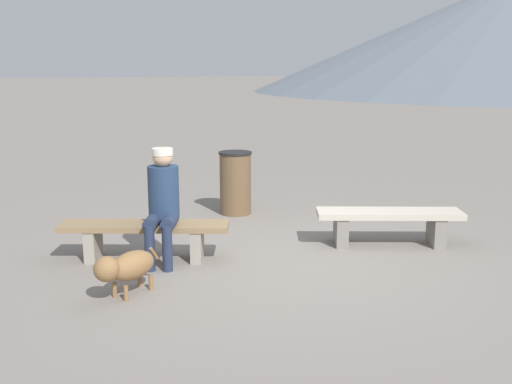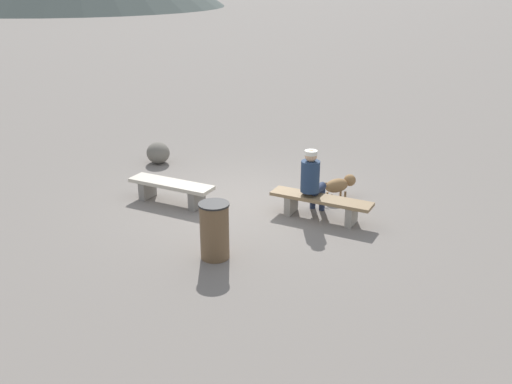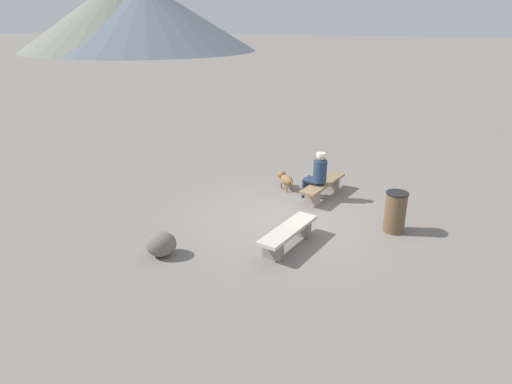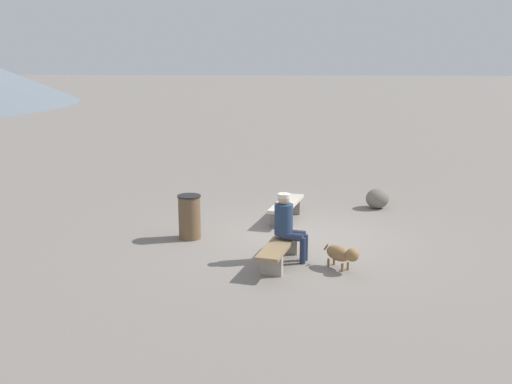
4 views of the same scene
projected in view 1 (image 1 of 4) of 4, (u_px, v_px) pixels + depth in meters
ground at (286, 263)px, 6.95m from camera, size 210.00×210.00×0.06m
bench_left at (389, 221)px, 7.51m from camera, size 1.82×0.82×0.43m
bench_right at (145, 234)px, 6.94m from camera, size 1.94×0.82×0.42m
seated_person at (163, 197)px, 6.78m from camera, size 0.43×0.64×1.29m
dog at (126, 267)px, 5.83m from camera, size 0.64×0.63×0.46m
trash_bin at (235, 183)px, 9.06m from camera, size 0.49×0.49×0.93m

